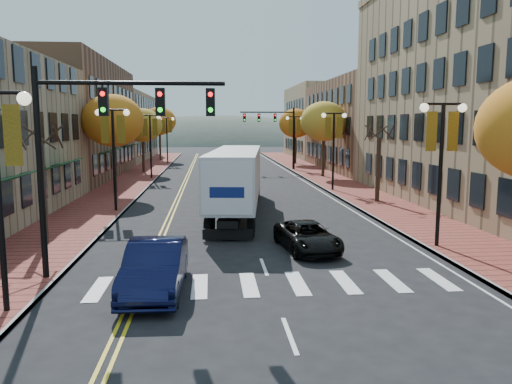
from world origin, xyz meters
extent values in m
plane|color=black|center=(0.00, 0.00, 0.00)|extent=(200.00, 200.00, 0.00)
cube|color=brown|center=(-9.00, 32.50, 0.07)|extent=(4.00, 85.00, 0.15)
cube|color=brown|center=(9.00, 32.50, 0.07)|extent=(4.00, 85.00, 0.15)
cube|color=brown|center=(-17.00, 36.00, 5.50)|extent=(12.00, 24.00, 11.00)
cube|color=#9E8966|center=(-17.00, 61.00, 4.75)|extent=(12.00, 26.00, 9.50)
cube|color=brown|center=(18.50, 42.00, 5.00)|extent=(15.00, 24.00, 10.00)
cube|color=#9E8966|center=(18.50, 64.00, 5.50)|extent=(15.00, 20.00, 11.00)
cylinder|color=#382619|center=(-9.00, 8.00, 2.25)|extent=(0.28, 0.28, 4.20)
cylinder|color=#382619|center=(-9.00, 24.00, 2.60)|extent=(0.28, 0.28, 4.90)
ellipsoid|color=orange|center=(-9.00, 24.00, 5.46)|extent=(4.48, 4.48, 3.81)
cylinder|color=#382619|center=(-9.00, 40.00, 2.42)|extent=(0.28, 0.28, 4.55)
ellipsoid|color=gold|center=(-9.00, 40.00, 5.07)|extent=(4.16, 4.16, 3.54)
cylinder|color=#382619|center=(-9.00, 58.00, 2.67)|extent=(0.28, 0.28, 5.04)
ellipsoid|color=orange|center=(-9.00, 58.00, 5.62)|extent=(4.61, 4.61, 3.92)
cylinder|color=#382619|center=(9.00, 18.00, 2.25)|extent=(0.28, 0.28, 4.20)
cylinder|color=#382619|center=(9.00, 34.00, 2.60)|extent=(0.28, 0.28, 4.90)
ellipsoid|color=gold|center=(9.00, 34.00, 5.46)|extent=(4.48, 4.48, 3.81)
cylinder|color=#382619|center=(9.00, 50.00, 2.53)|extent=(0.28, 0.28, 4.76)
ellipsoid|color=orange|center=(9.00, 50.00, 5.30)|extent=(4.35, 4.35, 3.70)
cylinder|color=black|center=(-7.50, 0.00, 3.00)|extent=(0.16, 0.16, 6.00)
sphere|color=#FFF2CC|center=(-6.70, 0.00, 5.85)|extent=(0.36, 0.36, 0.36)
cube|color=gold|center=(-7.05, 0.00, 4.90)|extent=(0.45, 0.03, 1.60)
cylinder|color=black|center=(-7.50, 16.00, 3.00)|extent=(0.16, 0.16, 6.00)
cylinder|color=black|center=(-7.50, 16.00, 6.00)|extent=(1.60, 0.10, 0.10)
sphere|color=#FFF2CC|center=(-8.30, 16.00, 5.85)|extent=(0.36, 0.36, 0.36)
sphere|color=#FFF2CC|center=(-6.70, 16.00, 5.85)|extent=(0.36, 0.36, 0.36)
cube|color=gold|center=(-7.95, 16.00, 4.90)|extent=(0.45, 0.03, 1.60)
cube|color=gold|center=(-7.05, 16.00, 4.90)|extent=(0.45, 0.03, 1.60)
cylinder|color=black|center=(-7.50, 34.00, 3.00)|extent=(0.16, 0.16, 6.00)
cylinder|color=black|center=(-7.50, 34.00, 6.00)|extent=(1.60, 0.10, 0.10)
sphere|color=#FFF2CC|center=(-8.30, 34.00, 5.85)|extent=(0.36, 0.36, 0.36)
sphere|color=#FFF2CC|center=(-6.70, 34.00, 5.85)|extent=(0.36, 0.36, 0.36)
cube|color=gold|center=(-7.95, 34.00, 4.90)|extent=(0.45, 0.03, 1.60)
cube|color=gold|center=(-7.05, 34.00, 4.90)|extent=(0.45, 0.03, 1.60)
cylinder|color=black|center=(-7.50, 52.00, 3.00)|extent=(0.16, 0.16, 6.00)
cylinder|color=black|center=(-7.50, 52.00, 6.00)|extent=(1.60, 0.10, 0.10)
sphere|color=#FFF2CC|center=(-8.30, 52.00, 5.85)|extent=(0.36, 0.36, 0.36)
sphere|color=#FFF2CC|center=(-6.70, 52.00, 5.85)|extent=(0.36, 0.36, 0.36)
cube|color=gold|center=(-7.95, 52.00, 4.90)|extent=(0.45, 0.03, 1.60)
cube|color=gold|center=(-7.05, 52.00, 4.90)|extent=(0.45, 0.03, 1.60)
cylinder|color=black|center=(7.50, 6.00, 3.00)|extent=(0.16, 0.16, 6.00)
cylinder|color=black|center=(7.50, 6.00, 6.00)|extent=(1.60, 0.10, 0.10)
sphere|color=#FFF2CC|center=(6.70, 6.00, 5.85)|extent=(0.36, 0.36, 0.36)
sphere|color=#FFF2CC|center=(8.30, 6.00, 5.85)|extent=(0.36, 0.36, 0.36)
cube|color=gold|center=(7.05, 6.00, 4.90)|extent=(0.45, 0.03, 1.60)
cube|color=gold|center=(7.95, 6.00, 4.90)|extent=(0.45, 0.03, 1.60)
cylinder|color=black|center=(7.50, 24.00, 3.00)|extent=(0.16, 0.16, 6.00)
cylinder|color=black|center=(7.50, 24.00, 6.00)|extent=(1.60, 0.10, 0.10)
sphere|color=#FFF2CC|center=(6.70, 24.00, 5.85)|extent=(0.36, 0.36, 0.36)
sphere|color=#FFF2CC|center=(8.30, 24.00, 5.85)|extent=(0.36, 0.36, 0.36)
cube|color=gold|center=(7.05, 24.00, 4.90)|extent=(0.45, 0.03, 1.60)
cube|color=gold|center=(7.95, 24.00, 4.90)|extent=(0.45, 0.03, 1.60)
cylinder|color=black|center=(7.50, 42.00, 3.00)|extent=(0.16, 0.16, 6.00)
cylinder|color=black|center=(7.50, 42.00, 6.00)|extent=(1.60, 0.10, 0.10)
sphere|color=#FFF2CC|center=(6.70, 42.00, 5.85)|extent=(0.36, 0.36, 0.36)
sphere|color=#FFF2CC|center=(8.30, 42.00, 5.85)|extent=(0.36, 0.36, 0.36)
cube|color=gold|center=(7.05, 42.00, 4.90)|extent=(0.45, 0.03, 1.60)
cube|color=gold|center=(7.95, 42.00, 4.90)|extent=(0.45, 0.03, 1.60)
cylinder|color=black|center=(-7.40, 3.00, 3.50)|extent=(0.20, 0.20, 7.00)
cylinder|color=black|center=(-4.40, 3.00, 6.50)|extent=(6.00, 0.14, 0.14)
cube|color=black|center=(-5.30, 3.00, 5.90)|extent=(0.30, 0.25, 0.90)
sphere|color=#FF0C0C|center=(-5.30, 2.86, 6.15)|extent=(0.16, 0.16, 0.16)
cube|color=black|center=(-3.50, 3.00, 5.90)|extent=(0.30, 0.25, 0.90)
sphere|color=#FF0C0C|center=(-3.50, 2.86, 6.15)|extent=(0.16, 0.16, 0.16)
cube|color=black|center=(-1.88, 3.00, 5.90)|extent=(0.30, 0.25, 0.90)
sphere|color=#FF0C0C|center=(-1.88, 2.86, 6.15)|extent=(0.16, 0.16, 0.16)
cylinder|color=black|center=(7.40, 42.00, 3.50)|extent=(0.20, 0.20, 7.00)
cylinder|color=black|center=(4.40, 42.00, 6.50)|extent=(6.00, 0.14, 0.14)
cube|color=black|center=(5.30, 42.00, 5.90)|extent=(0.30, 0.25, 0.90)
sphere|color=#FF0C0C|center=(5.30, 41.86, 6.15)|extent=(0.16, 0.16, 0.16)
cube|color=black|center=(3.50, 42.00, 5.90)|extent=(0.30, 0.25, 0.90)
sphere|color=#FF0C0C|center=(3.50, 41.86, 6.15)|extent=(0.16, 0.16, 0.16)
cube|color=black|center=(1.88, 42.00, 5.90)|extent=(0.30, 0.25, 0.90)
sphere|color=#FF0C0C|center=(1.88, 41.86, 6.15)|extent=(0.16, 0.16, 0.16)
cube|color=black|center=(-0.50, 13.89, 0.80)|extent=(2.35, 12.28, 0.33)
cube|color=silver|center=(-0.50, 13.89, 2.45)|extent=(3.85, 12.46, 2.64)
cube|color=black|center=(0.37, 21.38, 1.56)|extent=(2.67, 3.08, 2.36)
cylinder|color=black|center=(-2.05, 9.13, 0.47)|extent=(0.44, 0.97, 0.94)
cylinder|color=black|center=(-0.08, 8.90, 0.47)|extent=(0.44, 0.97, 0.94)
cylinder|color=black|center=(-1.92, 10.26, 0.47)|extent=(0.44, 0.97, 0.94)
cylinder|color=black|center=(0.05, 10.03, 0.47)|extent=(0.44, 0.97, 0.94)
cylinder|color=black|center=(-0.74, 20.37, 0.47)|extent=(0.44, 0.97, 0.94)
cylinder|color=black|center=(1.22, 20.14, 0.47)|extent=(0.44, 0.97, 0.94)
cylinder|color=black|center=(-0.50, 22.43, 0.47)|extent=(0.44, 0.97, 0.94)
cylinder|color=black|center=(1.46, 22.20, 0.47)|extent=(0.44, 0.97, 0.94)
imported|color=black|center=(-3.65, 1.58, 0.80)|extent=(1.81, 4.89, 1.60)
imported|color=black|center=(2.05, 6.22, 0.59)|extent=(2.51, 4.49, 1.19)
imported|color=white|center=(-2.22, 51.50, 0.73)|extent=(2.29, 4.47, 1.46)
imported|color=#A8A7AF|center=(2.14, 61.55, 0.69)|extent=(2.18, 4.85, 1.38)
imported|color=#A5A4AB|center=(1.06, 65.34, 0.80)|extent=(1.80, 4.91, 1.60)
camera|label=1|loc=(-1.89, -13.63, 5.20)|focal=35.00mm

